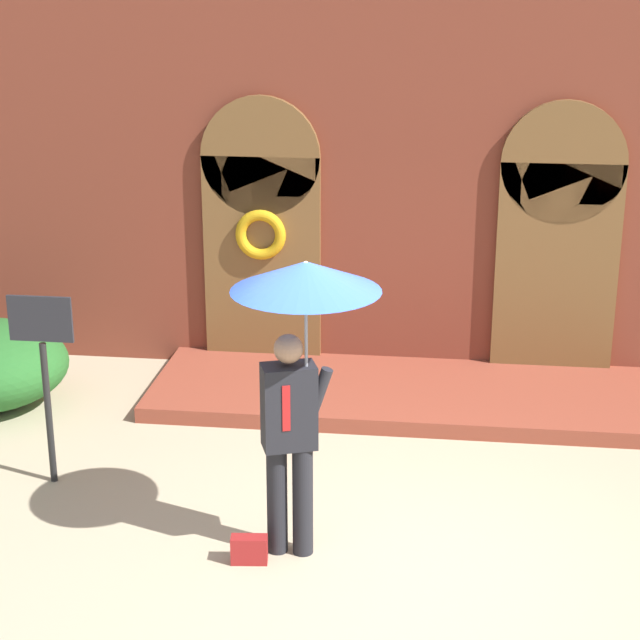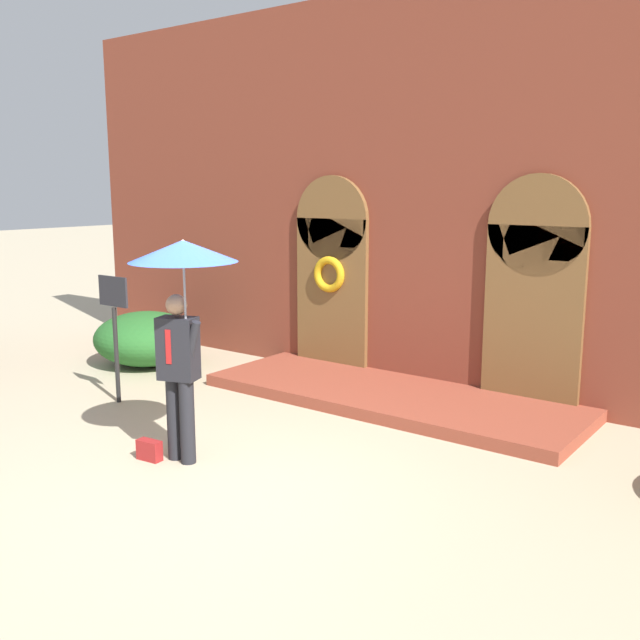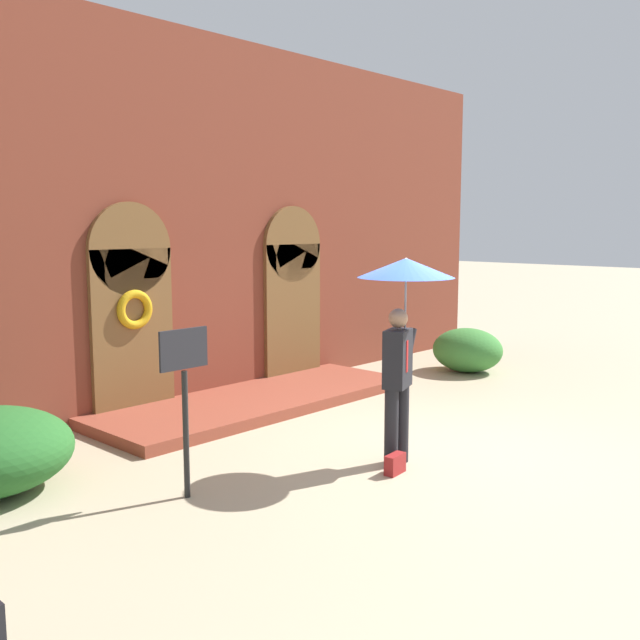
% 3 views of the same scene
% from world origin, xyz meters
% --- Properties ---
extents(ground_plane, '(80.00, 80.00, 0.00)m').
position_xyz_m(ground_plane, '(0.00, 0.00, 0.00)').
color(ground_plane, tan).
extents(building_facade, '(14.00, 2.30, 5.60)m').
position_xyz_m(building_facade, '(-0.00, 4.15, 2.68)').
color(building_facade, brown).
rests_on(building_facade, ground).
extents(person_with_umbrella, '(1.10, 1.10, 2.36)m').
position_xyz_m(person_with_umbrella, '(-0.59, -0.07, 1.91)').
color(person_with_umbrella, black).
rests_on(person_with_umbrella, ground).
extents(handbag, '(0.29, 0.15, 0.22)m').
position_xyz_m(handbag, '(-0.98, -0.27, 0.11)').
color(handbag, maroon).
rests_on(handbag, ground).
extents(sign_post, '(0.56, 0.06, 1.72)m').
position_xyz_m(sign_post, '(-2.96, 0.85, 1.16)').
color(sign_post, black).
rests_on(sign_post, ground).
extents(shrub_left, '(1.75, 1.64, 0.87)m').
position_xyz_m(shrub_left, '(-4.28, 2.45, 0.44)').
color(shrub_left, '#235B23').
rests_on(shrub_left, ground).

